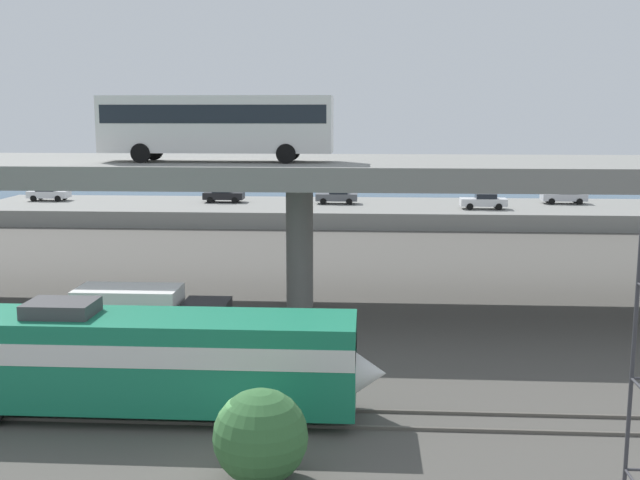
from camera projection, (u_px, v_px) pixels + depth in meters
The scene contains 15 objects.
ground_plane at pixel (242, 469), 23.83m from camera, with size 260.00×260.00×0.00m, color #4C4944.
rail_strip_near at pixel (257, 425), 27.01m from camera, with size 110.00×0.12×0.12m, color #59544C.
rail_strip_far at pixel (263, 408), 28.50m from camera, with size 110.00×0.12×0.12m, color #59544C.
train_locomotive at pixel (158, 357), 27.63m from camera, with size 16.71×3.04×4.18m.
highway_overpass at pixel (299, 173), 42.28m from camera, with size 96.00×11.79×8.21m.
transit_bus_on_overpass at pixel (217, 122), 40.21m from camera, with size 12.00×2.68×3.40m.
service_truck_east at pixel (149, 318), 34.87m from camera, with size 6.80×2.46×3.04m.
pier_parking_lot at pixel (331, 212), 77.84m from camera, with size 70.34×13.74×1.55m, color gray.
parked_car_0 at pixel (48, 193), 80.87m from camera, with size 4.15×1.96×1.50m.
parked_car_1 at pixel (564, 196), 78.25m from camera, with size 4.40×1.94×1.50m.
parked_car_2 at pixel (223, 195), 79.48m from camera, with size 4.08×1.99×1.50m.
parked_car_3 at pixel (484, 201), 73.98m from camera, with size 4.36×1.87×1.50m.
parked_car_4 at pixel (337, 196), 78.21m from camera, with size 4.17×1.85×1.50m.
harbor_water at pixel (340, 195), 100.60m from camera, with size 140.00×36.00×0.01m, color #2D5170.
shrub_right at pixel (261, 436), 22.79m from camera, with size 2.82×2.82×2.82m, color #346735.
Camera 1 is at (3.80, -22.14, 10.87)m, focal length 43.61 mm.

